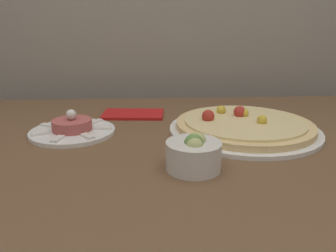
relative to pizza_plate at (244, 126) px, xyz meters
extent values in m
cube|color=brown|center=(-0.16, -0.05, -0.03)|extent=(1.42, 0.89, 0.03)
cylinder|color=brown|center=(-0.80, 0.34, -0.41)|extent=(0.06, 0.06, 0.72)
cylinder|color=brown|center=(0.49, 0.34, -0.41)|extent=(0.06, 0.06, 0.72)
cylinder|color=white|center=(0.00, 0.00, -0.01)|extent=(0.38, 0.38, 0.01)
cylinder|color=#E5C17F|center=(0.00, 0.00, 0.00)|extent=(0.34, 0.34, 0.02)
cylinder|color=beige|center=(0.00, 0.00, 0.01)|extent=(0.30, 0.30, 0.01)
sphere|color=gold|center=(0.01, 0.04, 0.02)|extent=(0.03, 0.03, 0.03)
sphere|color=#B22D23|center=(0.00, 0.04, 0.03)|extent=(0.03, 0.03, 0.03)
sphere|color=#B22D23|center=(-0.09, 0.01, 0.03)|extent=(0.03, 0.03, 0.03)
sphere|color=gold|center=(-0.04, 0.07, 0.02)|extent=(0.03, 0.03, 0.03)
sphere|color=gold|center=(0.04, -0.03, 0.02)|extent=(0.02, 0.02, 0.02)
cylinder|color=white|center=(-0.43, 0.01, -0.01)|extent=(0.21, 0.21, 0.01)
cylinder|color=#B2514C|center=(-0.43, 0.01, 0.01)|extent=(0.10, 0.10, 0.03)
sphere|color=silver|center=(-0.43, 0.01, 0.03)|extent=(0.03, 0.03, 0.03)
cube|color=white|center=(-0.35, 0.01, 0.00)|extent=(0.04, 0.02, 0.01)
cube|color=white|center=(-0.38, 0.07, 0.00)|extent=(0.04, 0.04, 0.01)
cube|color=white|center=(-0.45, 0.08, 0.00)|extent=(0.02, 0.04, 0.01)
cube|color=white|center=(-0.50, 0.04, 0.00)|extent=(0.04, 0.03, 0.01)
cube|color=white|center=(-0.50, -0.02, 0.00)|extent=(0.04, 0.03, 0.01)
cube|color=white|center=(-0.45, -0.07, 0.00)|extent=(0.02, 0.04, 0.01)
cube|color=white|center=(-0.38, -0.05, 0.00)|extent=(0.04, 0.04, 0.01)
cylinder|color=silver|center=(-0.16, -0.21, 0.01)|extent=(0.10, 0.10, 0.05)
sphere|color=#B7BC70|center=(-0.16, -0.23, 0.04)|extent=(0.03, 0.03, 0.03)
sphere|color=#B7BC70|center=(-0.15, -0.21, 0.04)|extent=(0.04, 0.04, 0.04)
sphere|color=#668E42|center=(-0.16, -0.22, 0.04)|extent=(0.04, 0.04, 0.04)
cube|color=red|center=(-0.29, 0.17, -0.01)|extent=(0.19, 0.12, 0.01)
camera|label=1|loc=(-0.24, -0.78, 0.25)|focal=35.00mm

